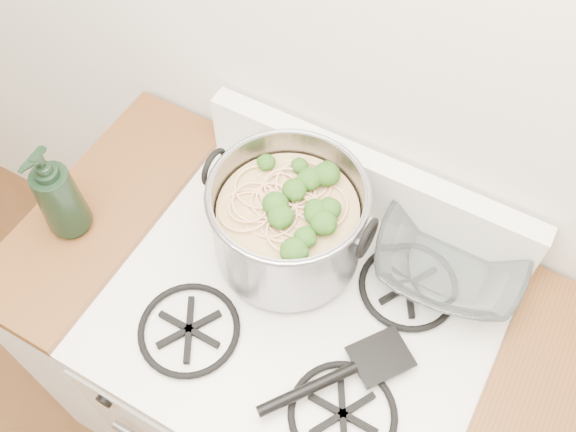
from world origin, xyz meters
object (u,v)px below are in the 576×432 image
at_px(stock_pot, 288,223).
at_px(bottle, 56,192).
at_px(gas_range, 297,386).
at_px(spatula, 381,355).
at_px(glass_bowl, 449,259).

height_order(stock_pot, bottle, bottle).
height_order(gas_range, spatula, spatula).
xyz_separation_m(stock_pot, spatula, (0.27, -0.13, -0.09)).
bearing_deg(gas_range, bottle, -172.47).
distance_m(stock_pot, bottle, 0.47).
relative_size(stock_pot, spatula, 1.11).
height_order(glass_bowl, bottle, bottle).
relative_size(stock_pot, bottle, 1.40).
relative_size(spatula, glass_bowl, 2.53).
relative_size(stock_pot, glass_bowl, 2.80).
distance_m(glass_bowl, bottle, 0.81).
bearing_deg(bottle, spatula, 3.01).
xyz_separation_m(stock_pot, bottle, (-0.44, -0.18, 0.02)).
xyz_separation_m(gas_range, stock_pot, (-0.09, 0.11, 0.58)).
bearing_deg(gas_range, glass_bowl, 47.28).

